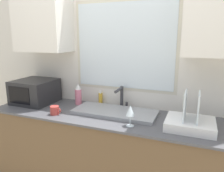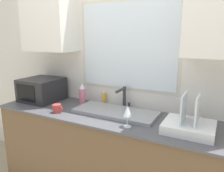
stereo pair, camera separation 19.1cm
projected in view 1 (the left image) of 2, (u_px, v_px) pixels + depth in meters
name	position (u px, v px, depth m)	size (l,w,h in m)	color
countertop	(113.00, 159.00, 2.11)	(2.38, 0.63, 0.90)	brown
wall_back	(124.00, 56.00, 2.15)	(6.00, 0.38, 2.60)	silver
sink_basin	(115.00, 112.00, 2.04)	(0.78, 0.33, 0.03)	gray
faucet	(121.00, 95.00, 2.16)	(0.08, 0.20, 0.22)	#333338
microwave	(35.00, 91.00, 2.37)	(0.40, 0.40, 0.25)	#232326
dish_rack	(190.00, 122.00, 1.71)	(0.37, 0.32, 0.29)	white
spray_bottle	(78.00, 95.00, 2.30)	(0.07, 0.07, 0.22)	#D8728C
soap_bottle	(101.00, 98.00, 2.32)	(0.04, 0.04, 0.14)	gold
mug_near_sink	(55.00, 110.00, 2.01)	(0.11, 0.08, 0.08)	#A53833
wine_glass	(130.00, 111.00, 1.73)	(0.07, 0.07, 0.18)	silver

